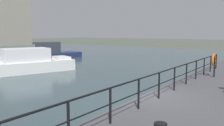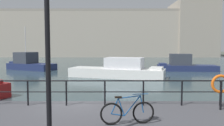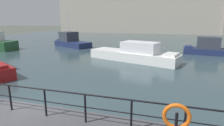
% 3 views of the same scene
% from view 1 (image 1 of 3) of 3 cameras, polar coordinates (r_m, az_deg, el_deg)
% --- Properties ---
extents(ground_plane, '(240.00, 240.00, 0.00)m').
position_cam_1_polar(ground_plane, '(10.37, 7.90, -11.68)').
color(ground_plane, '#4C5147').
extents(moored_white_yacht, '(7.70, 3.15, 2.21)m').
position_cam_1_polar(moored_white_yacht, '(31.54, -14.51, 2.36)').
color(moored_white_yacht, navy).
rests_on(moored_white_yacht, water_basin).
extents(moored_cabin_cruiser, '(10.09, 5.41, 2.07)m').
position_cam_1_polar(moored_cabin_cruiser, '(21.21, -21.72, -0.23)').
color(moored_cabin_cruiser, white).
rests_on(moored_cabin_cruiser, water_basin).
extents(quay_railing, '(21.17, 0.07, 1.08)m').
position_cam_1_polar(quay_railing, '(8.76, 9.20, -5.06)').
color(quay_railing, black).
rests_on(quay_railing, quay_promenade).
extents(life_ring_stand, '(0.75, 0.16, 1.40)m').
position_cam_1_polar(life_ring_stand, '(15.08, 23.63, 0.52)').
color(life_ring_stand, black).
rests_on(life_ring_stand, quay_promenade).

